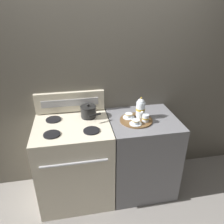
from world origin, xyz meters
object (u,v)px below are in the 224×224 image
saucepan (88,111)px  stove (75,162)px  serving_tray (136,120)px  teacup_right (136,122)px  creamer_jug (146,118)px  teapot (141,108)px  teacup_left (129,116)px

saucepan → stove: bearing=-141.8°
serving_tray → teacup_right: (-0.03, -0.09, 0.03)m
stove → creamer_jug: creamer_jug is taller
stove → creamer_jug: (0.74, -0.08, 0.51)m
stove → teapot: (0.71, 0.02, 0.57)m
stove → teapot: teapot is taller
teapot → stove: bearing=-178.6°
stove → teacup_left: 0.77m
serving_tray → teacup_left: (-0.06, 0.06, 0.03)m
teacup_left → creamer_jug: creamer_jug is taller
teacup_right → teacup_left: bearing=102.3°
saucepan → serving_tray: (0.47, -0.17, -0.06)m
teapot → creamer_jug: teapot is taller
saucepan → teacup_right: bearing=-30.5°
teacup_left → creamer_jug: size_ratio=1.60×
creamer_jug → teapot: bearing=103.2°
stove → creamer_jug: size_ratio=12.07×
serving_tray → teapot: 0.13m
stove → teacup_right: (0.62, -0.11, 0.49)m
saucepan → serving_tray: saucepan is taller
stove → serving_tray: 0.80m
stove → saucepan: (0.18, 0.14, 0.52)m
teapot → teacup_right: teapot is taller
saucepan → teacup_left: 0.42m
stove → teacup_left: (0.59, 0.03, 0.49)m
teacup_right → stove: bearing=169.6°
stove → teacup_right: teacup_right is taller
saucepan → teapot: 0.55m
serving_tray → creamer_jug: size_ratio=4.39×
serving_tray → teacup_left: size_ratio=2.74×
teapot → teacup_left: 0.15m
saucepan → creamer_jug: 0.60m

